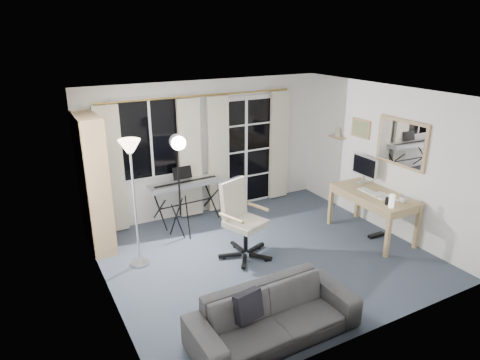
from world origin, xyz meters
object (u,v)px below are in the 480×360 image
(keyboard_piano, at_px, (185,184))
(monitor, at_px, (365,167))
(torchiere_lamp, at_px, (131,166))
(office_chair, at_px, (239,212))
(bookshelf, at_px, (91,187))
(studio_light, at_px, (178,155))
(desk, at_px, (373,198))
(mug, at_px, (404,199))
(sofa, at_px, (274,308))

(keyboard_piano, bearing_deg, monitor, -31.76)
(torchiere_lamp, xyz_separation_m, office_chair, (1.40, -0.42, -0.81))
(bookshelf, relative_size, keyboard_piano, 1.61)
(studio_light, distance_m, office_chair, 1.28)
(office_chair, distance_m, monitor, 2.41)
(desk, relative_size, mug, 11.46)
(mug, bearing_deg, torchiere_lamp, 159.16)
(keyboard_piano, height_order, studio_light, studio_light)
(studio_light, height_order, mug, studio_light)
(torchiere_lamp, relative_size, office_chair, 1.60)
(office_chair, height_order, desk, office_chair)
(studio_light, bearing_deg, desk, -17.75)
(keyboard_piano, xyz_separation_m, sofa, (-0.28, -3.25, -0.33))
(keyboard_piano, height_order, office_chair, office_chair)
(studio_light, height_order, monitor, studio_light)
(office_chair, height_order, sofa, office_chair)
(keyboard_piano, height_order, monitor, monitor)
(bookshelf, relative_size, desk, 1.49)
(bookshelf, relative_size, torchiere_lamp, 1.12)
(keyboard_piano, xyz_separation_m, studio_light, (-0.30, -0.57, 0.72))
(mug, xyz_separation_m, sofa, (-2.83, -0.82, -0.43))
(monitor, bearing_deg, studio_light, 163.74)
(torchiere_lamp, distance_m, desk, 3.80)
(torchiere_lamp, height_order, mug, torchiere_lamp)
(torchiere_lamp, xyz_separation_m, studio_light, (0.83, 0.45, -0.07))
(bookshelf, relative_size, office_chair, 1.79)
(bookshelf, bearing_deg, sofa, -67.04)
(desk, bearing_deg, monitor, 67.21)
(office_chair, bearing_deg, desk, -32.50)
(torchiere_lamp, relative_size, mug, 15.20)
(torchiere_lamp, distance_m, sofa, 2.64)
(desk, xyz_separation_m, monitor, (0.20, 0.45, 0.37))
(office_chair, xyz_separation_m, monitor, (2.39, -0.04, 0.34))
(studio_light, xyz_separation_m, monitor, (2.96, -0.91, -0.39))
(keyboard_piano, distance_m, monitor, 3.05)
(mug, distance_m, sofa, 2.98)
(bookshelf, height_order, monitor, bookshelf)
(monitor, bearing_deg, desk, -112.79)
(monitor, distance_m, mug, 0.98)
(torchiere_lamp, distance_m, studio_light, 0.95)
(keyboard_piano, distance_m, studio_light, 0.96)
(studio_light, bearing_deg, mug, -24.55)
(office_chair, bearing_deg, studio_light, 103.29)
(keyboard_piano, xyz_separation_m, mug, (2.56, -2.42, 0.11))
(office_chair, height_order, mug, office_chair)
(torchiere_lamp, bearing_deg, studio_light, 28.57)
(torchiere_lamp, relative_size, studio_light, 1.05)
(bookshelf, relative_size, mug, 17.03)
(desk, distance_m, monitor, 0.62)
(studio_light, bearing_deg, bookshelf, 170.24)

